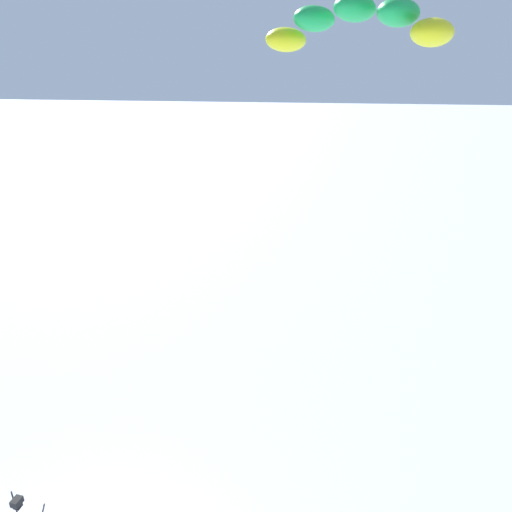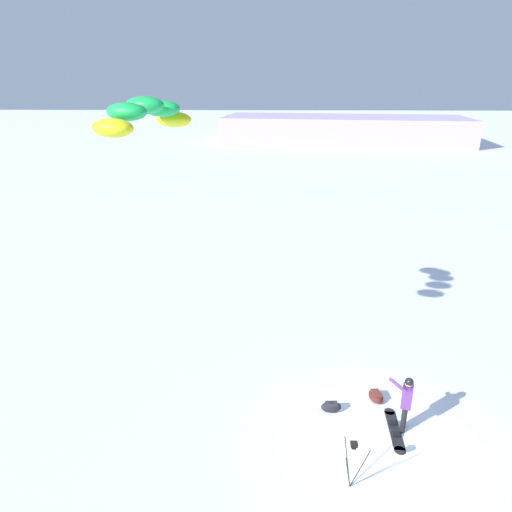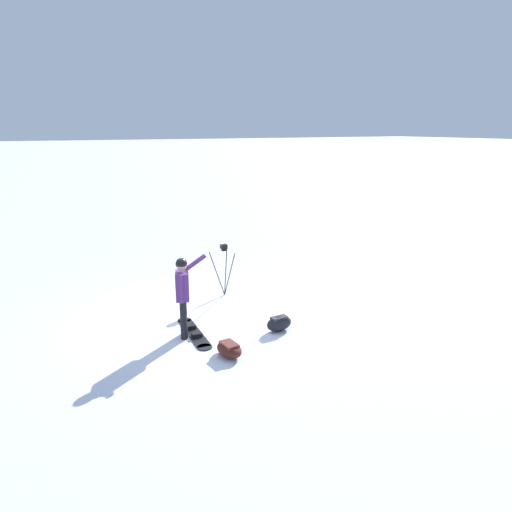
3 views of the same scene
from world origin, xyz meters
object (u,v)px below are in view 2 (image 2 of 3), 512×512
object	(u,v)px
snowboarder	(406,399)
gear_bag_small	(376,396)
snowboard	(395,430)
traction_kite	(146,114)
gear_bag_large	(331,407)
camera_tripod	(353,455)

from	to	relation	value
snowboarder	gear_bag_small	bearing A→B (deg)	-159.21
snowboard	traction_kite	size ratio (longest dim) A/B	0.49
gear_bag_large	gear_bag_small	bearing A→B (deg)	111.64
snowboard	gear_bag_large	bearing A→B (deg)	-113.15
gear_bag_large	camera_tripod	size ratio (longest dim) A/B	0.44
snowboarder	gear_bag_small	world-z (taller)	snowboarder
gear_bag_small	camera_tripod	bearing A→B (deg)	-22.29
snowboarder	gear_bag_large	bearing A→B (deg)	-109.26
snowboarder	snowboard	bearing A→B (deg)	-76.21
gear_bag_large	traction_kite	bearing A→B (deg)	-107.56
snowboarder	traction_kite	bearing A→B (deg)	-108.02
traction_kite	gear_bag_small	bearing A→B (deg)	80.78
snowboarder	gear_bag_large	world-z (taller)	snowboarder
snowboarder	camera_tripod	size ratio (longest dim) A/B	1.28
traction_kite	snowboarder	bearing A→B (deg)	71.98
snowboard	camera_tripod	size ratio (longest dim) A/B	1.32
snowboarder	camera_tripod	bearing A→B (deg)	-42.15
gear_bag_large	camera_tripod	xyz separation A→B (m)	(2.56, 0.12, 0.77)
snowboarder	gear_bag_small	distance (m)	1.55
snowboarder	snowboard	xyz separation A→B (m)	(0.05, -0.21, -0.99)
snowboard	camera_tripod	distance (m)	2.57
snowboard	gear_bag_large	world-z (taller)	gear_bag_large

